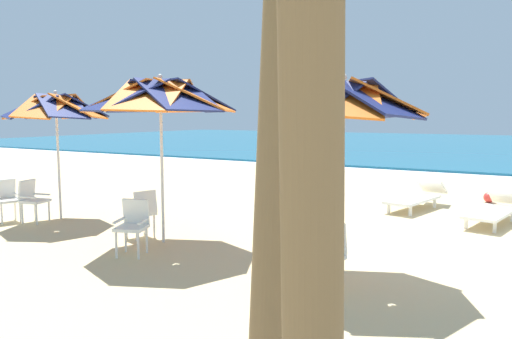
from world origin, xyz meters
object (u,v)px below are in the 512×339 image
Objects in this scene: plastic_chair_0 at (325,252)px; plastic_chair_1 at (133,223)px; plastic_chair_2 at (142,211)px; beach_umbrella_2 at (56,108)px; sun_lounger_1 at (416,197)px; sun_lounger_0 at (493,210)px; beach_ball at (489,197)px; plastic_chair_4 at (32,198)px; beach_umbrella_0 at (344,102)px; beach_umbrella_1 at (160,97)px; palm_tree_3 at (278,18)px; plastic_chair_3 at (7,197)px.

plastic_chair_0 is 3.21m from plastic_chair_1.
plastic_chair_2 is 0.32× the size of beach_umbrella_2.
plastic_chair_0 and plastic_chair_2 have the same top height.
plastic_chair_0 and plastic_chair_1 have the same top height.
plastic_chair_2 is at bearing -124.51° from sun_lounger_1.
sun_lounger_0 reaches higher than beach_ball.
plastic_chair_4 is at bearing -109.22° from beach_umbrella_2.
plastic_chair_2 is 1.00× the size of plastic_chair_4.
plastic_chair_0 is 3.88m from plastic_chair_2.
beach_umbrella_0 reaches higher than plastic_chair_0.
beach_umbrella_1 reaches higher than plastic_chair_4.
plastic_chair_4 is 8.16m from palm_tree_3.
sun_lounger_1 is at bearing 39.88° from plastic_chair_4.
beach_ball is at bearing 96.42° from sun_lounger_0.
plastic_chair_0 and plastic_chair_3 have the same top height.
plastic_chair_1 is 1.00× the size of plastic_chair_3.
plastic_chair_2 and plastic_chair_3 have the same top height.
beach_umbrella_1 is 10.83× the size of beach_ball.
plastic_chair_3 is 0.39× the size of sun_lounger_1.
beach_umbrella_2 reaches higher than sun_lounger_1.
beach_umbrella_2 is 10.36m from beach_ball.
beach_umbrella_1 is 3.30× the size of plastic_chair_2.
palm_tree_3 is (3.77, -2.34, 2.37)m from plastic_chair_1.
plastic_chair_3 is at bearing 160.10° from palm_tree_3.
beach_umbrella_2 is 0.59× the size of palm_tree_3.
beach_umbrella_1 is 2.13m from plastic_chair_1.
sun_lounger_0 is 8.10m from palm_tree_3.
plastic_chair_0 is at bearing -88.19° from sun_lounger_1.
beach_umbrella_1 is at bearing 95.98° from plastic_chair_1.
beach_umbrella_0 reaches higher than plastic_chair_4.
beach_umbrella_2 reaches higher than beach_ball.
sun_lounger_0 is (1.58, 4.47, -2.07)m from beach_umbrella_0.
beach_umbrella_1 is 3.30× the size of plastic_chair_4.
palm_tree_3 is at bearing -76.55° from plastic_chair_0.
plastic_chair_1 is 0.39× the size of sun_lounger_0.
beach_umbrella_2 is (-3.25, 1.19, 1.82)m from plastic_chair_1.
plastic_chair_1 is 5.03m from palm_tree_3.
plastic_chair_0 is 1.00× the size of plastic_chair_1.
sun_lounger_0 is at bearing -25.01° from sun_lounger_1.
beach_umbrella_2 is (-3.17, 0.39, -0.15)m from beach_umbrella_1.
beach_umbrella_1 is at bearing -2.51° from plastic_chair_2.
beach_umbrella_2 reaches higher than plastic_chair_1.
plastic_chair_2 is 1.00× the size of plastic_chair_3.
sun_lounger_1 is at bearing 55.49° from plastic_chair_2.
palm_tree_3 reaches higher than beach_umbrella_0.
beach_umbrella_1 is at bearing -120.50° from sun_lounger_1.
plastic_chair_2 reaches higher than sun_lounger_0.
beach_ball is (1.29, 7.01, -2.22)m from beach_umbrella_0.
sun_lounger_1 is at bearing 37.84° from beach_umbrella_2.
beach_umbrella_0 reaches higher than plastic_chair_1.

